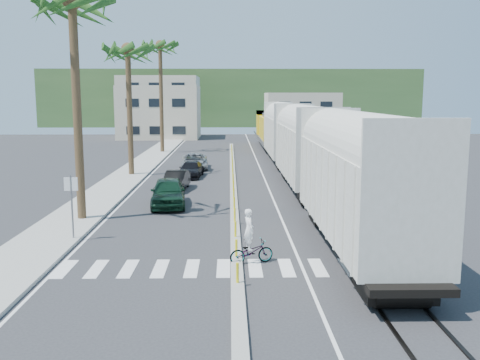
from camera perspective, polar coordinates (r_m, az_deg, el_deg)
name	(u,v)px	position (r m, az deg, el deg)	size (l,w,h in m)	color
ground	(236,253)	(22.44, -0.43, -7.78)	(140.00, 140.00, 0.00)	#28282B
sidewalk	(136,170)	(47.65, -11.09, 1.08)	(3.00, 90.00, 0.15)	gray
rails	(286,165)	(50.18, 4.89, 1.55)	(1.56, 100.00, 0.06)	black
median	(233,178)	(41.94, -0.77, 0.21)	(0.45, 60.00, 0.85)	gray
crosswalk	(237,268)	(20.53, -0.36, -9.37)	(14.00, 2.20, 0.01)	silver
lane_markings	(208,170)	(46.98, -3.43, 1.03)	(9.42, 90.00, 0.01)	silver
freight_train	(296,141)	(42.55, 5.98, 4.11)	(3.00, 60.94, 5.85)	beige
palm_trees	(131,41)	(45.09, -11.50, 14.30)	(3.50, 37.20, 13.75)	brown
street_sign	(72,198)	(24.93, -17.53, -1.84)	(0.60, 0.08, 3.00)	slate
buildings	(194,108)	(93.37, -4.96, 7.63)	(38.00, 27.00, 10.00)	#C0B399
hillside	(230,98)	(121.49, -1.02, 8.73)	(80.00, 20.00, 12.00)	#385628
car_lead	(168,192)	(31.86, -7.68, -1.30)	(2.41, 5.07, 1.67)	black
car_second	(176,180)	(37.37, -6.84, -0.04)	(1.76, 4.13, 1.32)	black
car_third	(191,169)	(43.06, -5.26, 1.12)	(2.13, 4.46, 1.25)	black
car_rear	(195,161)	(48.12, -4.87, 2.03)	(2.65, 5.16, 1.39)	#A3A6A8
cyclist	(251,246)	(20.93, 1.16, -7.10)	(1.67, 2.14, 2.17)	#9EA0A5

